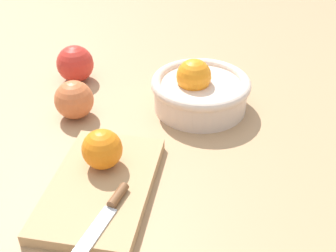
{
  "coord_description": "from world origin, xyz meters",
  "views": [
    {
      "loc": [
        0.51,
        0.35,
        0.47
      ],
      "look_at": [
        -0.06,
        0.11,
        0.04
      ],
      "focal_mm": 45.44,
      "sensor_mm": 36.0,
      "label": 1
    }
  ],
  "objects_px": {
    "knife": "(107,212)",
    "cutting_board": "(101,186)",
    "bowl": "(200,90)",
    "apple_front_left": "(74,100)",
    "apple_front_left_2": "(75,64)",
    "orange_on_board": "(102,149)"
  },
  "relations": [
    {
      "from": "knife",
      "to": "cutting_board",
      "type": "bearing_deg",
      "value": -141.61
    },
    {
      "from": "bowl",
      "to": "orange_on_board",
      "type": "bearing_deg",
      "value": -15.89
    },
    {
      "from": "cutting_board",
      "to": "apple_front_left_2",
      "type": "height_order",
      "value": "apple_front_left_2"
    },
    {
      "from": "knife",
      "to": "apple_front_left",
      "type": "xyz_separation_m",
      "value": [
        -0.22,
        -0.2,
        0.01
      ]
    },
    {
      "from": "bowl",
      "to": "apple_front_left_2",
      "type": "relative_size",
      "value": 2.43
    },
    {
      "from": "cutting_board",
      "to": "orange_on_board",
      "type": "distance_m",
      "value": 0.06
    },
    {
      "from": "knife",
      "to": "apple_front_left",
      "type": "height_order",
      "value": "apple_front_left"
    },
    {
      "from": "orange_on_board",
      "to": "apple_front_left",
      "type": "height_order",
      "value": "orange_on_board"
    },
    {
      "from": "bowl",
      "to": "apple_front_left_2",
      "type": "xyz_separation_m",
      "value": [
        0.0,
        -0.3,
        0.0
      ]
    },
    {
      "from": "orange_on_board",
      "to": "apple_front_left",
      "type": "xyz_separation_m",
      "value": [
        -0.13,
        -0.14,
        -0.01
      ]
    },
    {
      "from": "knife",
      "to": "apple_front_left",
      "type": "relative_size",
      "value": 2.02
    },
    {
      "from": "cutting_board",
      "to": "apple_front_left_2",
      "type": "relative_size",
      "value": 3.04
    },
    {
      "from": "bowl",
      "to": "cutting_board",
      "type": "xyz_separation_m",
      "value": [
        0.29,
        -0.06,
        -0.03
      ]
    },
    {
      "from": "bowl",
      "to": "orange_on_board",
      "type": "relative_size",
      "value": 3.04
    },
    {
      "from": "apple_front_left",
      "to": "apple_front_left_2",
      "type": "bearing_deg",
      "value": -147.46
    },
    {
      "from": "orange_on_board",
      "to": "cutting_board",
      "type": "bearing_deg",
      "value": 23.44
    },
    {
      "from": "cutting_board",
      "to": "orange_on_board",
      "type": "bearing_deg",
      "value": -156.56
    },
    {
      "from": "bowl",
      "to": "apple_front_left",
      "type": "xyz_separation_m",
      "value": [
        0.13,
        -0.21,
        -0.0
      ]
    },
    {
      "from": "bowl",
      "to": "orange_on_board",
      "type": "height_order",
      "value": "bowl"
    },
    {
      "from": "cutting_board",
      "to": "bowl",
      "type": "bearing_deg",
      "value": 168.96
    },
    {
      "from": "bowl",
      "to": "knife",
      "type": "relative_size",
      "value": 1.29
    },
    {
      "from": "bowl",
      "to": "cutting_board",
      "type": "distance_m",
      "value": 0.3
    }
  ]
}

